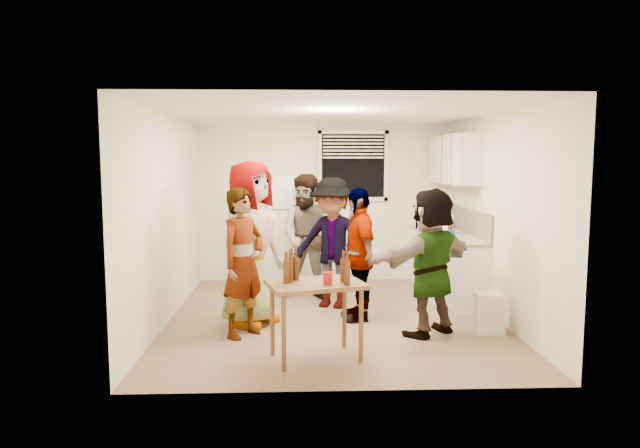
{
  "coord_description": "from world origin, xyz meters",
  "views": [
    {
      "loc": [
        -0.43,
        -6.87,
        1.95
      ],
      "look_at": [
        -0.16,
        0.18,
        1.15
      ],
      "focal_mm": 32.0,
      "sensor_mm": 36.0,
      "label": 1
    }
  ],
  "objects_px": {
    "wine_bottle": "(438,227)",
    "blue_cup": "(451,240)",
    "beer_bottle_table": "(291,280)",
    "kettle": "(444,234)",
    "trash_bin": "(489,311)",
    "guest_back_right": "(332,307)",
    "guest_grey": "(252,324)",
    "serving_table": "(316,359)",
    "guest_orange": "(429,334)",
    "refrigerator": "(277,231)",
    "guest_back_left": "(309,298)",
    "guest_stripe": "(244,335)",
    "guest_black": "(358,319)",
    "beer_bottle_counter": "(450,239)",
    "red_cup": "(328,284)"
  },
  "relations": [
    {
      "from": "refrigerator",
      "to": "guest_back_right",
      "type": "xyz_separation_m",
      "value": [
        0.77,
        -1.35,
        -0.85
      ]
    },
    {
      "from": "wine_bottle",
      "to": "beer_bottle_table",
      "type": "height_order",
      "value": "wine_bottle"
    },
    {
      "from": "guest_grey",
      "to": "guest_orange",
      "type": "bearing_deg",
      "value": -70.11
    },
    {
      "from": "guest_grey",
      "to": "guest_orange",
      "type": "distance_m",
      "value": 2.08
    },
    {
      "from": "trash_bin",
      "to": "beer_bottle_table",
      "type": "height_order",
      "value": "beer_bottle_table"
    },
    {
      "from": "trash_bin",
      "to": "guest_stripe",
      "type": "height_order",
      "value": "trash_bin"
    },
    {
      "from": "trash_bin",
      "to": "guest_back_left",
      "type": "height_order",
      "value": "trash_bin"
    },
    {
      "from": "wine_bottle",
      "to": "beer_bottle_table",
      "type": "distance_m",
      "value": 3.92
    },
    {
      "from": "wine_bottle",
      "to": "guest_orange",
      "type": "xyz_separation_m",
      "value": [
        -0.71,
        -2.56,
        -0.9
      ]
    },
    {
      "from": "wine_bottle",
      "to": "guest_back_right",
      "type": "xyz_separation_m",
      "value": [
        -1.73,
        -1.32,
        -0.9
      ]
    },
    {
      "from": "kettle",
      "to": "beer_bottle_counter",
      "type": "relative_size",
      "value": 1.05
    },
    {
      "from": "kettle",
      "to": "trash_bin",
      "type": "distance_m",
      "value": 1.87
    },
    {
      "from": "wine_bottle",
      "to": "serving_table",
      "type": "relative_size",
      "value": 0.3
    },
    {
      "from": "refrigerator",
      "to": "guest_orange",
      "type": "bearing_deg",
      "value": -55.27
    },
    {
      "from": "serving_table",
      "to": "guest_orange",
      "type": "relative_size",
      "value": 0.55
    },
    {
      "from": "guest_stripe",
      "to": "guest_orange",
      "type": "distance_m",
      "value": 2.08
    },
    {
      "from": "guest_back_right",
      "to": "beer_bottle_table",
      "type": "bearing_deg",
      "value": -82.9
    },
    {
      "from": "guest_back_right",
      "to": "wine_bottle",
      "type": "bearing_deg",
      "value": 59.97
    },
    {
      "from": "beer_bottle_table",
      "to": "guest_black",
      "type": "xyz_separation_m",
      "value": [
        0.81,
        1.28,
        -0.77
      ]
    },
    {
      "from": "refrigerator",
      "to": "serving_table",
      "type": "height_order",
      "value": "refrigerator"
    },
    {
      "from": "beer_bottle_table",
      "to": "blue_cup",
      "type": "bearing_deg",
      "value": 40.85
    },
    {
      "from": "kettle",
      "to": "blue_cup",
      "type": "relative_size",
      "value": 1.87
    },
    {
      "from": "refrigerator",
      "to": "kettle",
      "type": "relative_size",
      "value": 7.33
    },
    {
      "from": "kettle",
      "to": "wine_bottle",
      "type": "height_order",
      "value": "wine_bottle"
    },
    {
      "from": "wine_bottle",
      "to": "blue_cup",
      "type": "relative_size",
      "value": 2.19
    },
    {
      "from": "refrigerator",
      "to": "serving_table",
      "type": "xyz_separation_m",
      "value": [
        0.49,
        -3.33,
        -0.85
      ]
    },
    {
      "from": "serving_table",
      "to": "red_cup",
      "type": "distance_m",
      "value": 0.78
    },
    {
      "from": "beer_bottle_table",
      "to": "guest_back_right",
      "type": "distance_m",
      "value": 2.09
    },
    {
      "from": "refrigerator",
      "to": "beer_bottle_counter",
      "type": "xyz_separation_m",
      "value": [
        2.35,
        -1.29,
        0.05
      ]
    },
    {
      "from": "guest_stripe",
      "to": "wine_bottle",
      "type": "bearing_deg",
      "value": -9.88
    },
    {
      "from": "serving_table",
      "to": "guest_orange",
      "type": "bearing_deg",
      "value": 29.96
    },
    {
      "from": "wine_bottle",
      "to": "red_cup",
      "type": "bearing_deg",
      "value": -119.21
    },
    {
      "from": "guest_stripe",
      "to": "guest_back_left",
      "type": "bearing_deg",
      "value": 13.57
    },
    {
      "from": "wine_bottle",
      "to": "guest_grey",
      "type": "relative_size",
      "value": 0.14
    },
    {
      "from": "refrigerator",
      "to": "beer_bottle_table",
      "type": "height_order",
      "value": "refrigerator"
    },
    {
      "from": "refrigerator",
      "to": "kettle",
      "type": "height_order",
      "value": "refrigerator"
    },
    {
      "from": "kettle",
      "to": "guest_orange",
      "type": "height_order",
      "value": "kettle"
    },
    {
      "from": "kettle",
      "to": "wine_bottle",
      "type": "relative_size",
      "value": 0.85
    },
    {
      "from": "serving_table",
      "to": "trash_bin",
      "type": "bearing_deg",
      "value": 21.55
    },
    {
      "from": "serving_table",
      "to": "guest_grey",
      "type": "bearing_deg",
      "value": 120.68
    },
    {
      "from": "guest_back_left",
      "to": "guest_black",
      "type": "distance_m",
      "value": 1.22
    },
    {
      "from": "beer_bottle_counter",
      "to": "red_cup",
      "type": "distance_m",
      "value": 2.76
    },
    {
      "from": "wine_bottle",
      "to": "guest_stripe",
      "type": "xyz_separation_m",
      "value": [
        -2.79,
        -2.53,
        -0.9
      ]
    },
    {
      "from": "refrigerator",
      "to": "serving_table",
      "type": "distance_m",
      "value": 3.48
    },
    {
      "from": "beer_bottle_table",
      "to": "guest_stripe",
      "type": "xyz_separation_m",
      "value": [
        -0.53,
        0.66,
        -0.77
      ]
    },
    {
      "from": "trash_bin",
      "to": "guest_grey",
      "type": "height_order",
      "value": "trash_bin"
    },
    {
      "from": "guest_grey",
      "to": "guest_back_left",
      "type": "bearing_deg",
      "value": 3.16
    },
    {
      "from": "trash_bin",
      "to": "beer_bottle_table",
      "type": "bearing_deg",
      "value": -163.17
    },
    {
      "from": "refrigerator",
      "to": "wine_bottle",
      "type": "height_order",
      "value": "refrigerator"
    },
    {
      "from": "beer_bottle_table",
      "to": "guest_grey",
      "type": "distance_m",
      "value": 1.44
    }
  ]
}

